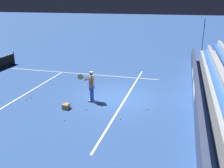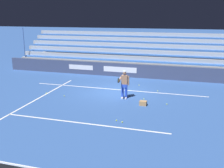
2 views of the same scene
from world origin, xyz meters
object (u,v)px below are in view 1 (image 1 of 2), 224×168
tennis_ball_by_box (120,118)px  tennis_ball_near_player (147,109)px  tennis_ball_far_right (86,109)px  tennis_ball_toward_net (100,80)px  tennis_ball_on_baseline (26,99)px  ball_box_cardboard (66,106)px  tennis_ball_midcourt (31,98)px  tennis_player (91,86)px  tennis_ball_stray_back (109,75)px  tennis_ball_far_left (64,120)px

tennis_ball_by_box → tennis_ball_near_player: bearing=-36.4°
tennis_ball_far_right → tennis_ball_toward_net: bearing=9.2°
tennis_ball_on_baseline → tennis_ball_by_box: bearing=-99.9°
ball_box_cardboard → tennis_ball_midcourt: bearing=71.9°
tennis_player → tennis_ball_on_baseline: (-0.80, 3.67, -0.86)m
tennis_ball_on_baseline → tennis_ball_toward_net: (4.51, -2.98, 0.00)m
tennis_ball_stray_back → tennis_ball_by_box: same height
tennis_player → tennis_ball_near_player: tennis_player is taller
tennis_ball_by_box → tennis_ball_midcourt: 5.79m
tennis_ball_far_left → tennis_ball_far_right: bearing=-21.4°
ball_box_cardboard → tennis_ball_toward_net: size_ratio=6.06×
tennis_ball_on_baseline → tennis_ball_near_player: same height
tennis_ball_toward_net → tennis_ball_far_right: same height
tennis_ball_toward_net → tennis_ball_far_right: size_ratio=1.00×
tennis_ball_near_player → tennis_ball_far_left: (-2.29, 3.63, 0.00)m
ball_box_cardboard → tennis_ball_on_baseline: ball_box_cardboard is taller
tennis_ball_far_left → tennis_player: bearing=-9.7°
tennis_ball_stray_back → tennis_ball_near_player: 6.55m
ball_box_cardboard → tennis_ball_far_right: size_ratio=6.06×
tennis_ball_near_player → tennis_ball_toward_net: bearing=43.7°
tennis_player → tennis_ball_toward_net: (3.71, 0.69, -0.86)m
tennis_ball_by_box → tennis_ball_toward_net: bearing=26.7°
tennis_ball_stray_back → tennis_ball_near_player: (-5.45, -3.64, 0.00)m
tennis_player → tennis_ball_toward_net: tennis_player is taller
tennis_player → tennis_ball_stray_back: 5.20m
tennis_ball_stray_back → tennis_ball_by_box: (-6.92, -2.55, 0.00)m
ball_box_cardboard → tennis_ball_far_left: size_ratio=6.06×
ball_box_cardboard → tennis_ball_stray_back: 6.47m
ball_box_cardboard → tennis_ball_stray_back: (6.45, -0.48, -0.10)m
ball_box_cardboard → tennis_ball_stray_back: ball_box_cardboard is taller
tennis_player → tennis_ball_stray_back: bearing=5.1°
ball_box_cardboard → tennis_ball_on_baseline: 2.79m
tennis_ball_by_box → tennis_player: bearing=49.1°
tennis_ball_on_baseline → tennis_player: bearing=-77.6°
tennis_ball_stray_back → tennis_ball_far_left: bearing=-179.9°
tennis_ball_midcourt → tennis_ball_toward_net: bearing=-34.3°
tennis_ball_toward_net → tennis_ball_midcourt: (-4.20, 2.86, 0.00)m
tennis_player → tennis_ball_by_box: 2.90m
tennis_ball_stray_back → tennis_ball_by_box: 7.38m
tennis_ball_stray_back → tennis_ball_by_box: bearing=-159.8°
tennis_ball_stray_back → tennis_ball_far_left: (-7.74, -0.01, 0.00)m
tennis_ball_near_player → tennis_ball_midcourt: bearing=91.2°
tennis_ball_toward_net → tennis_ball_far_left: bearing=-177.8°
tennis_ball_near_player → tennis_ball_midcourt: (-0.14, 6.73, 0.00)m
tennis_ball_stray_back → tennis_ball_far_right: size_ratio=1.00×
tennis_player → ball_box_cardboard: 1.80m
tennis_ball_stray_back → tennis_ball_near_player: bearing=-146.3°
tennis_ball_stray_back → tennis_ball_by_box: size_ratio=1.00×
tennis_player → tennis_ball_far_left: size_ratio=25.98×
tennis_ball_on_baseline → tennis_ball_far_right: 3.79m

